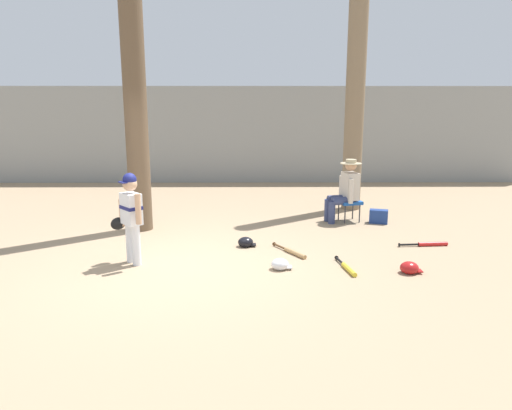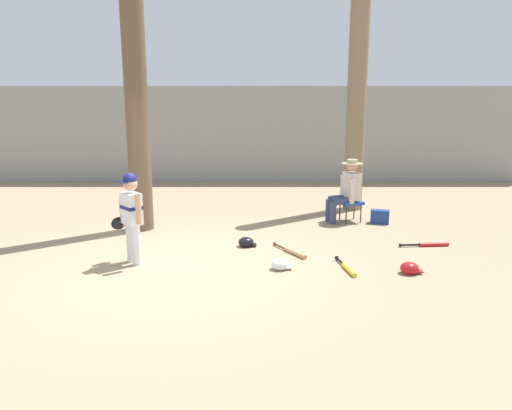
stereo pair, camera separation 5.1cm
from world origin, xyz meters
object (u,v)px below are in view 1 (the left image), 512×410
at_px(folding_stool, 349,203).
at_px(bat_wood_tan, 293,252).
at_px(young_ballplayer, 130,213).
at_px(batting_helmet_red, 409,268).
at_px(handbag_beside_stool, 379,216).
at_px(bat_yellow_trainer, 347,268).
at_px(tree_near_player, 134,73).
at_px(seated_spectator, 345,189).
at_px(batting_helmet_white, 280,264).
at_px(bat_red_barrel, 429,244).
at_px(tree_behind_spectator, 356,87).
at_px(batting_helmet_black, 246,242).

distance_m(folding_stool, bat_wood_tan, 2.42).
distance_m(young_ballplayer, batting_helmet_red, 3.90).
height_order(folding_stool, bat_wood_tan, folding_stool).
height_order(handbag_beside_stool, bat_yellow_trainer, handbag_beside_stool).
height_order(tree_near_player, handbag_beside_stool, tree_near_player).
bearing_deg(seated_spectator, batting_helmet_red, -83.16).
relative_size(folding_stool, batting_helmet_white, 1.68).
bearing_deg(bat_red_barrel, bat_yellow_trainer, -143.97).
relative_size(tree_near_player, seated_spectator, 5.00).
bearing_deg(seated_spectator, bat_yellow_trainer, -99.78).
height_order(bat_wood_tan, batting_helmet_white, batting_helmet_white).
distance_m(batting_helmet_white, batting_helmet_red, 1.74).
xyz_separation_m(bat_red_barrel, bat_yellow_trainer, (-1.53, -1.11, 0.00)).
relative_size(young_ballplayer, bat_wood_tan, 1.81).
height_order(seated_spectator, handbag_beside_stool, seated_spectator).
xyz_separation_m(folding_stool, batting_helmet_white, (-1.49, -2.71, -0.29)).
distance_m(handbag_beside_stool, batting_helmet_white, 3.25).
relative_size(handbag_beside_stool, bat_yellow_trainer, 0.46).
bearing_deg(batting_helmet_red, bat_wood_tan, 151.09).
relative_size(tree_near_player, batting_helmet_red, 20.33).
relative_size(seated_spectator, bat_wood_tan, 1.67).
height_order(folding_stool, handbag_beside_stool, folding_stool).
relative_size(handbag_beside_stool, batting_helmet_white, 1.18).
bearing_deg(handbag_beside_stool, seated_spectator, 167.48).
bearing_deg(bat_wood_tan, tree_behind_spectator, 64.30).
distance_m(folding_stool, batting_helmet_black, 2.59).
bearing_deg(batting_helmet_white, bat_red_barrel, 23.39).
distance_m(seated_spectator, bat_yellow_trainer, 2.84).
height_order(seated_spectator, bat_red_barrel, seated_spectator).
relative_size(bat_red_barrel, batting_helmet_black, 2.78).
distance_m(bat_red_barrel, batting_helmet_red, 1.42).
height_order(folding_stool, seated_spectator, seated_spectator).
bearing_deg(bat_yellow_trainer, bat_wood_tan, 133.95).
distance_m(tree_behind_spectator, batting_helmet_red, 4.70).
xyz_separation_m(tree_behind_spectator, batting_helmet_red, (-0.01, -3.99, -2.49)).
height_order(folding_stool, bat_red_barrel, folding_stool).
bearing_deg(seated_spectator, tree_near_player, -171.93).
xyz_separation_m(bat_yellow_trainer, batting_helmet_red, (0.81, -0.11, 0.04)).
height_order(tree_behind_spectator, bat_wood_tan, tree_behind_spectator).
distance_m(seated_spectator, bat_red_barrel, 2.03).
bearing_deg(bat_yellow_trainer, batting_helmet_white, 176.78).
distance_m(tree_near_player, folding_stool, 4.58).
distance_m(tree_near_player, seated_spectator, 4.36).
xyz_separation_m(tree_near_player, folding_stool, (3.88, 0.56, -2.38)).
relative_size(tree_behind_spectator, bat_yellow_trainer, 7.88).
bearing_deg(seated_spectator, batting_helmet_black, -139.19).
bearing_deg(tree_behind_spectator, young_ballplayer, -137.15).
bearing_deg(young_ballplayer, bat_wood_tan, 9.80).
bearing_deg(batting_helmet_red, tree_near_player, 150.74).
xyz_separation_m(tree_behind_spectator, handbag_beside_stool, (0.27, -1.28, -2.43)).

